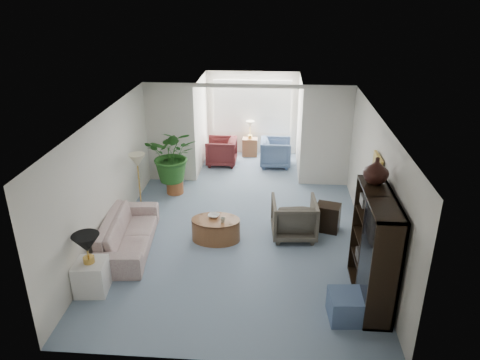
# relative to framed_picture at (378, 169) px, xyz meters

# --- Properties ---
(floor) EXTENTS (6.00, 6.00, 0.00)m
(floor) POSITION_rel_framed_picture_xyz_m (-2.46, 0.10, -1.70)
(floor) COLOR #7B8DA2
(floor) RESTS_ON ground
(sunroom_floor) EXTENTS (2.60, 2.60, 0.00)m
(sunroom_floor) POSITION_rel_framed_picture_xyz_m (-2.46, 4.20, -1.70)
(sunroom_floor) COLOR #7B8DA2
(sunroom_floor) RESTS_ON ground
(back_pier_left) EXTENTS (1.20, 0.12, 2.50)m
(back_pier_left) POSITION_rel_framed_picture_xyz_m (-4.36, 3.10, -0.45)
(back_pier_left) COLOR silver
(back_pier_left) RESTS_ON ground
(back_pier_right) EXTENTS (1.20, 0.12, 2.50)m
(back_pier_right) POSITION_rel_framed_picture_xyz_m (-0.56, 3.10, -0.45)
(back_pier_right) COLOR silver
(back_pier_right) RESTS_ON ground
(back_header) EXTENTS (2.60, 0.12, 0.10)m
(back_header) POSITION_rel_framed_picture_xyz_m (-2.46, 3.10, 0.75)
(back_header) COLOR silver
(back_header) RESTS_ON back_pier_left
(window_pane) EXTENTS (2.20, 0.02, 1.50)m
(window_pane) POSITION_rel_framed_picture_xyz_m (-2.46, 5.28, -0.30)
(window_pane) COLOR white
(window_blinds) EXTENTS (2.20, 0.02, 1.50)m
(window_blinds) POSITION_rel_framed_picture_xyz_m (-2.46, 5.25, -0.30)
(window_blinds) COLOR white
(framed_picture) EXTENTS (0.04, 0.50, 0.40)m
(framed_picture) POSITION_rel_framed_picture_xyz_m (0.00, 0.00, 0.00)
(framed_picture) COLOR #B6AC91
(sofa) EXTENTS (1.06, 2.25, 0.64)m
(sofa) POSITION_rel_framed_picture_xyz_m (-4.52, -0.18, -1.38)
(sofa) COLOR beige
(sofa) RESTS_ON ground
(end_table) EXTENTS (0.55, 0.55, 0.55)m
(end_table) POSITION_rel_framed_picture_xyz_m (-4.72, -1.53, -1.42)
(end_table) COLOR white
(end_table) RESTS_ON ground
(table_lamp) EXTENTS (0.44, 0.44, 0.30)m
(table_lamp) POSITION_rel_framed_picture_xyz_m (-4.72, -1.53, -0.80)
(table_lamp) COLOR black
(table_lamp) RESTS_ON end_table
(floor_lamp) EXTENTS (0.36, 0.36, 0.28)m
(floor_lamp) POSITION_rel_framed_picture_xyz_m (-4.66, 1.22, -0.45)
(floor_lamp) COLOR beige
(floor_lamp) RESTS_ON ground
(coffee_table) EXTENTS (1.11, 1.11, 0.45)m
(coffee_table) POSITION_rel_framed_picture_xyz_m (-2.90, 0.24, -1.47)
(coffee_table) COLOR brown
(coffee_table) RESTS_ON ground
(coffee_bowl) EXTENTS (0.26, 0.26, 0.05)m
(coffee_bowl) POSITION_rel_framed_picture_xyz_m (-2.95, 0.34, -1.22)
(coffee_bowl) COLOR silver
(coffee_bowl) RESTS_ON coffee_table
(coffee_cup) EXTENTS (0.12, 0.12, 0.09)m
(coffee_cup) POSITION_rel_framed_picture_xyz_m (-2.75, 0.14, -1.20)
(coffee_cup) COLOR #BAB9A3
(coffee_cup) RESTS_ON coffee_table
(wingback_chair) EXTENTS (0.92, 0.94, 0.80)m
(wingback_chair) POSITION_rel_framed_picture_xyz_m (-1.38, 0.51, -1.30)
(wingback_chair) COLOR #595246
(wingback_chair) RESTS_ON ground
(side_table_dark) EXTENTS (0.55, 0.49, 0.56)m
(side_table_dark) POSITION_rel_framed_picture_xyz_m (-0.68, 0.81, -1.42)
(side_table_dark) COLOR black
(side_table_dark) RESTS_ON ground
(entertainment_cabinet) EXTENTS (0.43, 1.62, 1.80)m
(entertainment_cabinet) POSITION_rel_framed_picture_xyz_m (-0.23, -1.36, -0.80)
(entertainment_cabinet) COLOR black
(entertainment_cabinet) RESTS_ON ground
(cabinet_urn) EXTENTS (0.40, 0.40, 0.41)m
(cabinet_urn) POSITION_rel_framed_picture_xyz_m (-0.23, -0.86, 0.31)
(cabinet_urn) COLOR black
(cabinet_urn) RESTS_ON entertainment_cabinet
(ottoman) EXTENTS (0.56, 0.56, 0.42)m
(ottoman) POSITION_rel_framed_picture_xyz_m (-0.66, -1.89, -1.49)
(ottoman) COLOR slate
(ottoman) RESTS_ON ground
(plant_pot) EXTENTS (0.40, 0.40, 0.32)m
(plant_pot) POSITION_rel_framed_picture_xyz_m (-4.15, 2.34, -1.54)
(plant_pot) COLOR #9A542C
(plant_pot) RESTS_ON ground
(house_plant) EXTENTS (1.18, 1.02, 1.31)m
(house_plant) POSITION_rel_framed_picture_xyz_m (-4.15, 2.34, -0.72)
(house_plant) COLOR #265D1F
(house_plant) RESTS_ON plant_pot
(sunroom_chair_blue) EXTENTS (0.83, 0.81, 0.76)m
(sunroom_chair_blue) POSITION_rel_framed_picture_xyz_m (-1.75, 4.30, -1.32)
(sunroom_chair_blue) COLOR slate
(sunroom_chair_blue) RESTS_ON ground
(sunroom_chair_maroon) EXTENTS (0.82, 0.80, 0.75)m
(sunroom_chair_maroon) POSITION_rel_framed_picture_xyz_m (-3.25, 4.30, -1.33)
(sunroom_chair_maroon) COLOR #58201E
(sunroom_chair_maroon) RESTS_ON ground
(sunroom_table) EXTENTS (0.43, 0.33, 0.52)m
(sunroom_table) POSITION_rel_framed_picture_xyz_m (-2.50, 5.05, -1.44)
(sunroom_table) COLOR brown
(sunroom_table) RESTS_ON ground
(shelf_clutter) EXTENTS (0.30, 1.15, 1.06)m
(shelf_clutter) POSITION_rel_framed_picture_xyz_m (-0.28, -1.37, -0.72)
(shelf_clutter) COLOR #3F3C3A
(shelf_clutter) RESTS_ON entertainment_cabinet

